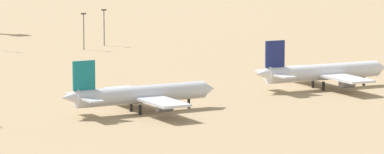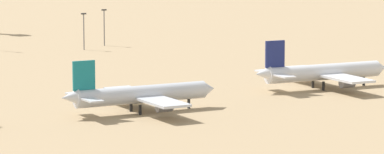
# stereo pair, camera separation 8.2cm
# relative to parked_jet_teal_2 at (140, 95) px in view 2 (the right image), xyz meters

# --- Properties ---
(ground) EXTENTS (4000.00, 4000.00, 0.00)m
(ground) POSITION_rel_parked_jet_teal_2_xyz_m (1.12, -5.57, -4.17)
(ground) COLOR #9E8460
(parked_jet_teal_2) EXTENTS (38.39, 32.12, 12.72)m
(parked_jet_teal_2) POSITION_rel_parked_jet_teal_2_xyz_m (0.00, 0.00, 0.00)
(parked_jet_teal_2) COLOR silver
(parked_jet_teal_2) RESTS_ON ground
(parked_jet_navy_3) EXTENTS (40.19, 33.77, 13.28)m
(parked_jet_navy_3) POSITION_rel_parked_jet_teal_2_xyz_m (57.57, 9.78, 0.18)
(parked_jet_navy_3) COLOR silver
(parked_jet_navy_3) RESTS_ON ground
(light_pole_west) EXTENTS (1.80, 0.50, 12.60)m
(light_pole_west) POSITION_rel_parked_jet_teal_2_xyz_m (39.17, 122.22, 3.29)
(light_pole_west) COLOR #59595E
(light_pole_west) RESTS_ON ground
(light_pole_east) EXTENTS (1.80, 0.50, 12.91)m
(light_pole_east) POSITION_rel_parked_jet_teal_2_xyz_m (50.59, 130.65, 3.45)
(light_pole_east) COLOR #59595E
(light_pole_east) RESTS_ON ground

